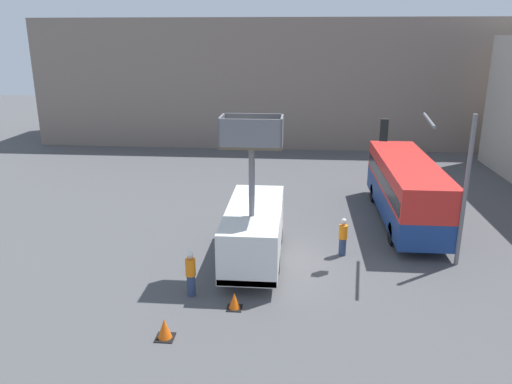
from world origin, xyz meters
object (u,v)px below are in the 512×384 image
object	(u,v)px
road_worker_near_truck	(191,273)
traffic_cone_near_truck	(165,329)
utility_truck	(254,228)
traffic_light_pole	(437,164)
traffic_cone_mid_road	(234,301)
road_worker_directing	(343,237)
city_bus	(406,186)

from	to	relation	value
road_worker_near_truck	traffic_cone_near_truck	xyz separation A→B (m)	(-0.28, -2.83, -0.58)
road_worker_near_truck	traffic_cone_near_truck	size ratio (longest dim) A/B	2.62
utility_truck	traffic_cone_near_truck	bearing A→B (deg)	-111.84
road_worker_near_truck	traffic_light_pole	bearing A→B (deg)	-136.48
road_worker_near_truck	traffic_cone_near_truck	distance (m)	2.91
traffic_cone_mid_road	utility_truck	bearing A→B (deg)	84.71
utility_truck	traffic_light_pole	world-z (taller)	utility_truck
road_worker_directing	traffic_cone_near_truck	bearing A→B (deg)	-29.22
traffic_light_pole	utility_truck	bearing A→B (deg)	-174.88
city_bus	road_worker_directing	size ratio (longest dim) A/B	5.88
utility_truck	traffic_cone_near_truck	world-z (taller)	utility_truck
traffic_cone_near_truck	traffic_cone_mid_road	size ratio (longest dim) A/B	1.12
road_worker_directing	traffic_cone_mid_road	size ratio (longest dim) A/B	2.83
road_worker_directing	road_worker_near_truck	bearing A→B (deg)	-42.66
road_worker_near_truck	traffic_cone_mid_road	bearing A→B (deg)	176.68
traffic_cone_near_truck	city_bus	bearing A→B (deg)	49.79
utility_truck	city_bus	bearing A→B (deg)	37.38
utility_truck	road_worker_near_truck	xyz separation A→B (m)	(-2.09, -3.08, -0.69)
traffic_cone_near_truck	utility_truck	bearing A→B (deg)	68.16
city_bus	traffic_cone_near_truck	size ratio (longest dim) A/B	14.83
traffic_cone_near_truck	traffic_cone_mid_road	bearing A→B (deg)	45.03
city_bus	road_worker_near_truck	distance (m)	12.96
traffic_cone_mid_road	traffic_light_pole	bearing A→B (deg)	30.30
utility_truck	road_worker_near_truck	bearing A→B (deg)	-124.22
road_worker_near_truck	traffic_cone_mid_road	distance (m)	2.01
traffic_light_pole	traffic_cone_mid_road	size ratio (longest dim) A/B	10.46
traffic_light_pole	traffic_cone_near_truck	bearing A→B (deg)	-146.20
utility_truck	traffic_cone_mid_road	distance (m)	4.13
traffic_light_pole	city_bus	bearing A→B (deg)	90.44
road_worker_directing	traffic_cone_mid_road	xyz separation A→B (m)	(-4.21, -4.95, -0.58)
traffic_light_pole	traffic_cone_mid_road	distance (m)	9.92
traffic_light_pole	traffic_cone_mid_road	xyz separation A→B (m)	(-7.82, -4.57, -4.05)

